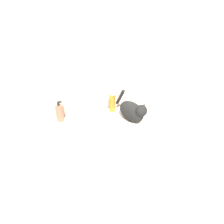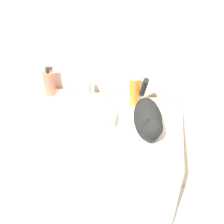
# 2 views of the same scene
# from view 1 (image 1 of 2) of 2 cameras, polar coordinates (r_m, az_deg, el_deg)

# --- Properties ---
(ground_plane) EXTENTS (8.00, 8.00, 0.00)m
(ground_plane) POSITION_cam_1_polar(r_m,az_deg,el_deg) (1.91, 1.67, -29.47)
(ground_plane) COLOR beige
(wall_back) EXTENTS (6.00, 0.05, 2.50)m
(wall_back) POSITION_cam_1_polar(r_m,az_deg,el_deg) (1.59, -6.51, 14.71)
(wall_back) COLOR #C6B29E
(wall_back) RESTS_ON ground_plane
(vanity_cabinet) EXTENTS (0.83, 0.53, 0.83)m
(vanity_cabinet) POSITION_cam_1_polar(r_m,az_deg,el_deg) (1.74, -1.84, -15.51)
(vanity_cabinet) COLOR silver
(vanity_cabinet) RESTS_ON ground_plane
(sink_basin) EXTENTS (0.36, 0.36, 0.06)m
(sink_basin) POSITION_cam_1_polar(r_m,az_deg,el_deg) (1.44, -6.10, -3.80)
(sink_basin) COLOR silver
(sink_basin) RESTS_ON vanity_cabinet
(faucet) EXTENTS (0.19, 0.10, 0.14)m
(faucet) POSITION_cam_1_polar(r_m,az_deg,el_deg) (1.58, -8.23, 0.43)
(faucet) COLOR silver
(faucet) RESTS_ON vanity_cabinet
(cat) EXTENTS (0.19, 0.38, 0.24)m
(cat) POSITION_cam_1_polar(r_m,az_deg,el_deg) (1.50, 6.66, 0.36)
(cat) COLOR black
(cat) RESTS_ON vanity_cabinet
(soap_bottle) EXTENTS (0.06, 0.06, 0.19)m
(soap_bottle) POSITION_cam_1_polar(r_m,az_deg,el_deg) (1.56, -16.69, -0.27)
(soap_bottle) COLOR #EF6047
(soap_bottle) RESTS_ON vanity_cabinet
(spray_bottle) EXTENTS (0.06, 0.06, 0.21)m
(spray_bottle) POSITION_cam_1_polar(r_m,az_deg,el_deg) (1.64, 0.11, 3.46)
(spray_bottle) COLOR orange
(spray_bottle) RESTS_ON vanity_cabinet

